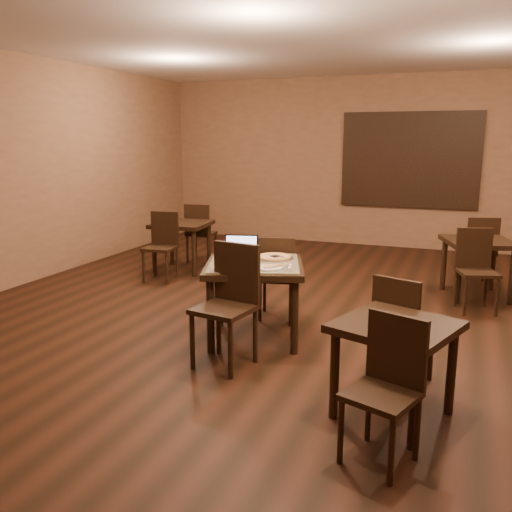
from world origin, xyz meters
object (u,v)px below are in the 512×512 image
at_px(other_table_c, 395,339).
at_px(laptop, 239,253).
at_px(chair_main_near, 230,297).
at_px(other_table_b, 182,230).
at_px(other_table_b_chair_far, 199,230).
at_px(other_table_c_chair_near, 388,380).
at_px(pizza_pan, 274,258).
at_px(chair_main_far, 277,273).
at_px(other_table_b_chair_near, 162,242).
at_px(tiled_table, 254,273).
at_px(other_table_c_chair_far, 400,324).
at_px(other_table_a_chair_near, 475,265).
at_px(other_table_a, 478,250).
at_px(other_table_a_chair_far, 479,247).

bearing_deg(other_table_c, laptop, 164.65).
distance_m(chair_main_near, other_table_b, 3.49).
bearing_deg(other_table_b_chair_far, other_table_c_chair_near, 123.07).
relative_size(laptop, pizza_pan, 0.99).
height_order(chair_main_far, other_table_c, chair_main_far).
relative_size(chair_main_near, other_table_b_chair_near, 1.12).
relative_size(other_table_c, other_table_c_chair_near, 1.05).
xyz_separation_m(tiled_table, chair_main_near, (0.02, -0.61, -0.07)).
xyz_separation_m(tiled_table, laptop, (-0.20, 0.10, 0.16)).
bearing_deg(other_table_c_chair_far, other_table_b_chair_near, -12.98).
bearing_deg(other_table_a_chair_near, chair_main_near, -148.16).
height_order(chair_main_far, other_table_b, chair_main_far).
height_order(tiled_table, chair_main_far, chair_main_far).
height_order(other_table_a, other_table_c_chair_far, other_table_c_chair_far).
bearing_deg(tiled_table, chair_main_near, -107.65).
relative_size(other_table_c, other_table_c_chair_far, 1.05).
distance_m(laptop, other_table_b_chair_near, 2.43).
distance_m(chair_main_far, other_table_b_chair_far, 2.95).
distance_m(other_table_a, other_table_c_chair_near, 3.94).
distance_m(pizza_pan, other_table_c, 1.88).
height_order(laptop, other_table_c, laptop).
relative_size(tiled_table, pizza_pan, 3.03).
bearing_deg(chair_main_near, other_table_c, -7.40).
distance_m(other_table_b_chair_far, other_table_c, 5.17).
height_order(other_table_b, other_table_c_chair_far, other_table_c_chair_far).
height_order(other_table_b, other_table_c, other_table_b).
distance_m(other_table_a_chair_far, other_table_c, 3.96).
relative_size(pizza_pan, other_table_a_chair_near, 0.42).
xyz_separation_m(other_table_a, other_table_c_chair_near, (-0.53, -3.90, -0.09)).
distance_m(tiled_table, other_table_c_chair_near, 2.18).
bearing_deg(other_table_a_chair_far, other_table_a_chair_near, 68.87).
xyz_separation_m(laptop, other_table_a_chair_far, (2.25, 2.76, -0.30)).
bearing_deg(laptop, other_table_b_chair_near, 123.34).
xyz_separation_m(chair_main_far, other_table_a_chair_far, (2.03, 2.24, 0.01)).
height_order(other_table_b, other_table_c_chair_near, other_table_c_chair_near).
relative_size(other_table_b_chair_far, other_table_c_chair_near, 1.04).
distance_m(other_table_b_chair_near, other_table_c_chair_far, 4.11).
relative_size(laptop, other_table_a_chair_near, 0.41).
height_order(other_table_a_chair_far, other_table_b_chair_near, same).
bearing_deg(other_table_b_chair_near, other_table_a_chair_near, -4.47).
distance_m(pizza_pan, other_table_b, 2.92).
xyz_separation_m(chair_main_near, other_table_a_chair_near, (1.98, 2.38, -0.07)).
bearing_deg(other_table_c, other_table_a_chair_near, 98.95).
xyz_separation_m(chair_main_far, other_table_b, (-2.04, 1.60, 0.08)).
xyz_separation_m(other_table_b, other_table_c_chair_far, (3.46, -2.75, -0.09)).
bearing_deg(chair_main_near, laptop, 116.68).
relative_size(tiled_table, laptop, 3.07).
bearing_deg(other_table_c, chair_main_far, 150.31).
xyz_separation_m(laptop, other_table_a_chair_near, (2.19, 1.67, -0.30)).
bearing_deg(chair_main_near, other_table_b_chair_far, 130.85).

